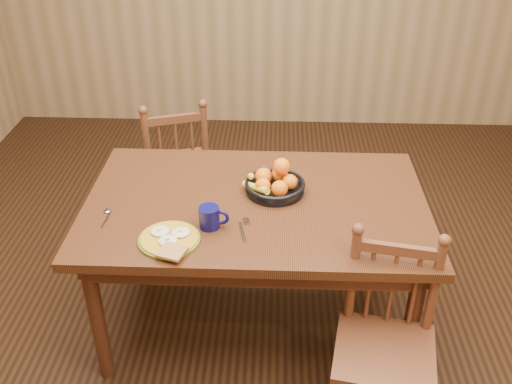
{
  "coord_description": "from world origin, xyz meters",
  "views": [
    {
      "loc": [
        0.09,
        -2.24,
        2.2
      ],
      "look_at": [
        0.0,
        0.0,
        0.8
      ],
      "focal_mm": 40.0,
      "sensor_mm": 36.0,
      "label": 1
    }
  ],
  "objects_px": {
    "dining_table": "(256,216)",
    "chair_far": "(176,168)",
    "breakfast_plate": "(169,239)",
    "coffee_mug": "(210,217)",
    "fruit_bowl": "(275,183)",
    "chair_near": "(385,343)"
  },
  "relations": [
    {
      "from": "dining_table",
      "to": "chair_far",
      "type": "bearing_deg",
      "value": 122.73
    },
    {
      "from": "dining_table",
      "to": "fruit_bowl",
      "type": "height_order",
      "value": "fruit_bowl"
    },
    {
      "from": "dining_table",
      "to": "chair_far",
      "type": "height_order",
      "value": "chair_far"
    },
    {
      "from": "chair_far",
      "to": "dining_table",
      "type": "bearing_deg",
      "value": 104.61
    },
    {
      "from": "chair_far",
      "to": "breakfast_plate",
      "type": "distance_m",
      "value": 1.22
    },
    {
      "from": "chair_far",
      "to": "fruit_bowl",
      "type": "relative_size",
      "value": 3.14
    },
    {
      "from": "coffee_mug",
      "to": "fruit_bowl",
      "type": "bearing_deg",
      "value": 47.76
    },
    {
      "from": "coffee_mug",
      "to": "breakfast_plate",
      "type": "bearing_deg",
      "value": -144.8
    },
    {
      "from": "chair_near",
      "to": "breakfast_plate",
      "type": "bearing_deg",
      "value": 176.03
    },
    {
      "from": "dining_table",
      "to": "chair_far",
      "type": "distance_m",
      "value": 1.02
    },
    {
      "from": "dining_table",
      "to": "chair_near",
      "type": "xyz_separation_m",
      "value": [
        0.56,
        -0.56,
        -0.23
      ]
    },
    {
      "from": "breakfast_plate",
      "to": "fruit_bowl",
      "type": "distance_m",
      "value": 0.61
    },
    {
      "from": "dining_table",
      "to": "fruit_bowl",
      "type": "relative_size",
      "value": 5.52
    },
    {
      "from": "dining_table",
      "to": "chair_near",
      "type": "distance_m",
      "value": 0.83
    },
    {
      "from": "fruit_bowl",
      "to": "chair_far",
      "type": "bearing_deg",
      "value": 129.85
    },
    {
      "from": "chair_near",
      "to": "coffee_mug",
      "type": "distance_m",
      "value": 0.9
    },
    {
      "from": "dining_table",
      "to": "coffee_mug",
      "type": "bearing_deg",
      "value": -131.45
    },
    {
      "from": "chair_far",
      "to": "breakfast_plate",
      "type": "height_order",
      "value": "chair_far"
    },
    {
      "from": "chair_far",
      "to": "fruit_bowl",
      "type": "xyz_separation_m",
      "value": [
        0.62,
        -0.75,
        0.35
      ]
    },
    {
      "from": "chair_near",
      "to": "breakfast_plate",
      "type": "distance_m",
      "value": 0.99
    },
    {
      "from": "chair_near",
      "to": "fruit_bowl",
      "type": "relative_size",
      "value": 3.06
    },
    {
      "from": "breakfast_plate",
      "to": "coffee_mug",
      "type": "distance_m",
      "value": 0.2
    }
  ]
}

